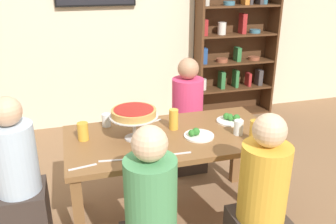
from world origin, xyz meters
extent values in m
plane|color=#846042|center=(0.00, 0.00, 0.00)|extent=(12.00, 12.00, 0.00)
cube|color=beige|center=(0.00, 2.20, 1.40)|extent=(8.00, 0.12, 2.80)
cube|color=brown|center=(0.00, 0.00, 0.72)|extent=(1.59, 0.81, 0.04)
cube|color=brown|center=(-0.73, -0.35, 0.35)|extent=(0.07, 0.07, 0.70)
cube|color=brown|center=(0.73, -0.35, 0.35)|extent=(0.07, 0.07, 0.70)
cube|color=brown|center=(-0.73, 0.35, 0.35)|extent=(0.07, 0.07, 0.70)
cube|color=brown|center=(0.73, 0.35, 0.35)|extent=(0.07, 0.07, 0.70)
cube|color=#4C2D19|center=(0.95, 1.98, 1.10)|extent=(0.03, 0.30, 2.20)
cube|color=#4C2D19|center=(2.02, 1.98, 1.10)|extent=(0.03, 0.30, 2.20)
cube|color=#4C2D19|center=(1.49, 2.12, 1.10)|extent=(1.10, 0.02, 2.20)
cube|color=#4C2D19|center=(1.49, 1.98, 0.01)|extent=(1.04, 0.28, 0.02)
cube|color=#4C2D19|center=(1.49, 1.98, 0.38)|extent=(1.04, 0.28, 0.02)
cube|color=#4C2D19|center=(1.49, 1.98, 0.75)|extent=(1.04, 0.28, 0.02)
cube|color=#4C2D19|center=(1.49, 1.98, 1.11)|extent=(1.04, 0.28, 0.02)
cube|color=#4C2D19|center=(1.49, 1.98, 1.48)|extent=(1.04, 0.28, 0.02)
cylinder|color=silver|center=(1.03, 1.98, 0.46)|extent=(0.09, 0.09, 0.15)
cube|color=#2D6B38|center=(1.30, 1.98, 0.51)|extent=(0.06, 0.13, 0.23)
cube|color=#2D6B38|center=(1.51, 1.98, 0.51)|extent=(0.05, 0.13, 0.24)
cube|color=maroon|center=(1.71, 1.98, 0.48)|extent=(0.04, 0.13, 0.18)
cube|color=#3D3838|center=(1.87, 1.98, 0.50)|extent=(0.06, 0.13, 0.22)
cube|color=navy|center=(1.02, 1.98, 0.86)|extent=(0.07, 0.13, 0.20)
cylinder|color=brown|center=(1.29, 1.98, 0.78)|extent=(0.15, 0.15, 0.05)
cube|color=#2D6B38|center=(1.52, 1.98, 0.85)|extent=(0.06, 0.13, 0.18)
cylinder|color=brown|center=(1.77, 1.98, 0.78)|extent=(0.15, 0.15, 0.04)
cube|color=maroon|center=(1.02, 1.98, 1.22)|extent=(0.06, 0.13, 0.20)
cylinder|color=silver|center=(1.27, 1.98, 1.20)|extent=(0.11, 0.11, 0.16)
cube|color=maroon|center=(1.56, 1.98, 1.25)|extent=(0.06, 0.13, 0.26)
cylinder|color=#3D7084|center=(1.75, 1.98, 1.15)|extent=(0.15, 0.15, 0.04)
cylinder|color=#3D7084|center=(1.35, 1.98, 1.51)|extent=(0.15, 0.15, 0.05)
cylinder|color=#4C935B|center=(-0.33, -0.70, 0.70)|extent=(0.30, 0.30, 0.50)
sphere|color=beige|center=(-0.33, -0.70, 1.05)|extent=(0.20, 0.20, 0.20)
cube|color=#382D28|center=(-1.12, 0.01, 0.23)|extent=(0.34, 0.34, 0.45)
cylinder|color=silver|center=(-1.12, 0.01, 0.70)|extent=(0.30, 0.30, 0.50)
sphere|color=tan|center=(-1.12, 0.01, 1.05)|extent=(0.20, 0.20, 0.20)
cylinder|color=gold|center=(0.37, -0.72, 0.70)|extent=(0.30, 0.30, 0.50)
sphere|color=beige|center=(0.37, -0.72, 1.05)|extent=(0.20, 0.20, 0.20)
cube|color=#382D28|center=(0.37, 0.72, 0.23)|extent=(0.34, 0.34, 0.45)
cylinder|color=#D63866|center=(0.37, 0.72, 0.70)|extent=(0.30, 0.30, 0.50)
sphere|color=#A87A5B|center=(0.37, 0.72, 1.05)|extent=(0.20, 0.20, 0.20)
cylinder|color=silver|center=(-0.28, 0.02, 0.75)|extent=(0.15, 0.15, 0.01)
cylinder|color=silver|center=(-0.28, 0.02, 0.83)|extent=(0.03, 0.03, 0.16)
cylinder|color=silver|center=(-0.28, 0.02, 0.92)|extent=(0.35, 0.35, 0.01)
cylinder|color=tan|center=(-0.28, 0.02, 0.95)|extent=(0.32, 0.32, 0.05)
cylinder|color=maroon|center=(-0.28, 0.02, 0.97)|extent=(0.29, 0.29, 0.00)
cylinder|color=white|center=(0.53, 0.11, 0.75)|extent=(0.22, 0.22, 0.01)
sphere|color=#2D7028|center=(0.58, 0.08, 0.78)|extent=(0.06, 0.06, 0.06)
sphere|color=#2D7028|center=(0.51, 0.14, 0.78)|extent=(0.06, 0.06, 0.06)
sphere|color=#2D7028|center=(0.54, 0.10, 0.77)|extent=(0.04, 0.04, 0.04)
sphere|color=#2D7028|center=(0.53, 0.12, 0.78)|extent=(0.06, 0.06, 0.06)
cylinder|color=white|center=(0.19, -0.08, 0.75)|extent=(0.23, 0.23, 0.01)
sphere|color=#2D7028|center=(0.13, -0.09, 0.78)|extent=(0.05, 0.05, 0.05)
sphere|color=#2D7028|center=(0.13, -0.08, 0.78)|extent=(0.05, 0.05, 0.05)
sphere|color=#2D7028|center=(0.16, -0.08, 0.78)|extent=(0.06, 0.06, 0.06)
cylinder|color=gold|center=(0.05, 0.11, 0.82)|extent=(0.07, 0.07, 0.16)
cylinder|color=gold|center=(0.54, -0.27, 0.82)|extent=(0.07, 0.07, 0.17)
cylinder|color=gold|center=(-0.65, 0.10, 0.81)|extent=(0.08, 0.08, 0.13)
cylinder|color=white|center=(-0.45, 0.31, 0.79)|extent=(0.07, 0.07, 0.10)
cylinder|color=white|center=(0.49, -0.12, 0.80)|extent=(0.07, 0.07, 0.11)
cube|color=silver|center=(-0.68, -0.30, 0.74)|extent=(0.18, 0.05, 0.00)
cube|color=silver|center=(-0.08, 0.28, 0.74)|extent=(0.17, 0.08, 0.00)
cube|color=silver|center=(-0.04, -0.30, 0.74)|extent=(0.18, 0.02, 0.00)
cube|color=silver|center=(-0.49, -0.27, 0.74)|extent=(0.18, 0.04, 0.00)
camera|label=1|loc=(-0.71, -2.36, 1.90)|focal=38.35mm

